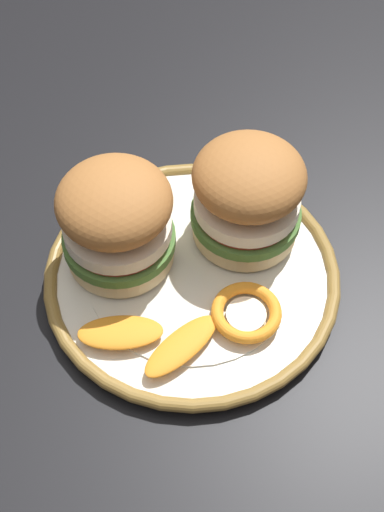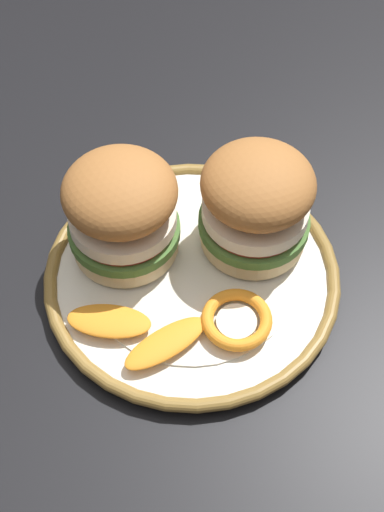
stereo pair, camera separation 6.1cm
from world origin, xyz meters
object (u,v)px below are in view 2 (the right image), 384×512
(dinner_plate, at_px, (192,276))
(sandwich_half_right, at_px, (256,202))
(sandwich_half_left, at_px, (122,210))
(dining_table, at_px, (142,275))

(dinner_plate, xyz_separation_m, sandwich_half_right, (-0.04, -0.05, 0.06))
(dinner_plate, height_order, sandwich_half_left, sandwich_half_left)
(dinner_plate, bearing_deg, sandwich_half_left, -4.70)
(sandwich_half_right, bearing_deg, dining_table, 5.35)
(sandwich_half_right, bearing_deg, sandwich_half_left, 24.88)
(dining_table, distance_m, dinner_plate, 0.13)
(dining_table, height_order, sandwich_half_right, sandwich_half_right)
(dining_table, relative_size, sandwich_half_right, 11.14)
(dining_table, height_order, sandwich_half_left, sandwich_half_left)
(dining_table, distance_m, sandwich_half_left, 0.16)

